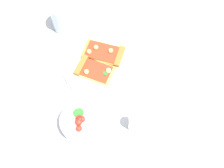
# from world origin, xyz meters

# --- Properties ---
(ground_plane) EXTENTS (2.40, 2.40, 0.00)m
(ground_plane) POSITION_xyz_m (0.00, 0.00, 0.00)
(ground_plane) COLOR silver
(ground_plane) RESTS_ON ground
(plate) EXTENTS (0.26, 0.26, 0.01)m
(plate) POSITION_xyz_m (0.04, 0.01, 0.01)
(plate) COLOR white
(plate) RESTS_ON ground_plane
(pizza_slice_near) EXTENTS (0.16, 0.14, 0.02)m
(pizza_slice_near) POSITION_xyz_m (0.05, -0.03, 0.02)
(pizza_slice_near) COLOR gold
(pizza_slice_near) RESTS_ON plate
(pizza_slice_far) EXTENTS (0.15, 0.12, 0.03)m
(pizza_slice_far) POSITION_xyz_m (0.03, 0.05, 0.02)
(pizza_slice_far) COLOR #E5B256
(pizza_slice_far) RESTS_ON plate
(salad_bowl) EXTENTS (0.12, 0.12, 0.08)m
(salad_bowl) POSITION_xyz_m (-0.08, 0.21, 0.03)
(salad_bowl) COLOR white
(salad_bowl) RESTS_ON ground_plane
(soda_glass) EXTENTS (0.08, 0.08, 0.11)m
(soda_glass) POSITION_xyz_m (0.25, -0.02, 0.05)
(soda_glass) COLOR silver
(soda_glass) RESTS_ON ground_plane
(paper_napkin) EXTENTS (0.11, 0.14, 0.00)m
(paper_napkin) POSITION_xyz_m (-0.30, -0.06, 0.00)
(paper_napkin) COLOR white
(paper_napkin) RESTS_ON ground_plane
(pepper_shaker) EXTENTS (0.04, 0.04, 0.08)m
(pepper_shaker) POSITION_xyz_m (-0.20, 0.10, 0.04)
(pepper_shaker) COLOR silver
(pepper_shaker) RESTS_ON ground_plane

